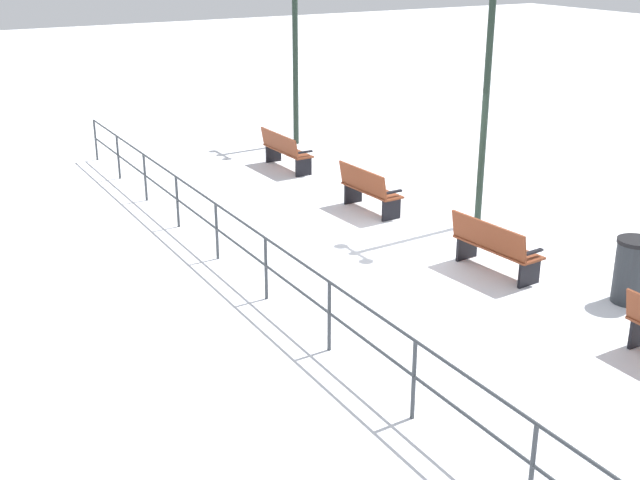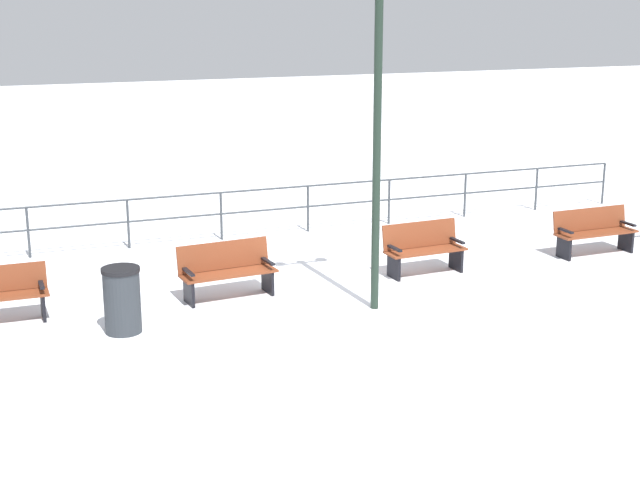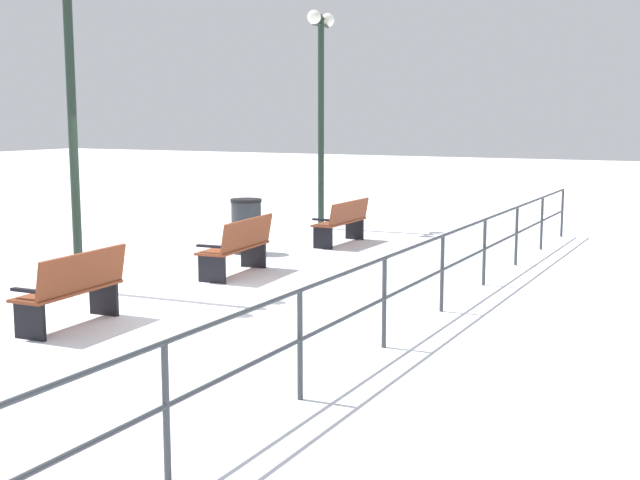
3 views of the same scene
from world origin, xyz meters
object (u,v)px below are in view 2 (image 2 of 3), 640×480
object	(u,v)px
bench_third	(424,248)
lamppost_middle	(378,92)
bench_fourth	(594,231)
bench_second	(227,270)
trash_bin	(122,300)

from	to	relation	value
bench_third	lamppost_middle	world-z (taller)	lamppost_middle
bench_third	bench_fourth	xyz separation A→B (m)	(0.03, 3.63, -0.01)
bench_third	bench_fourth	bearing A→B (deg)	86.48
bench_third	bench_fourth	world-z (taller)	bench_third
lamppost_middle	bench_second	bearing A→B (deg)	-124.08
trash_bin	lamppost_middle	bearing A→B (deg)	84.97
bench_second	bench_third	distance (m)	3.63
bench_second	trash_bin	xyz separation A→B (m)	(1.03, -1.87, 0.04)
bench_third	trash_bin	world-z (taller)	trash_bin
lamppost_middle	bench_fourth	bearing A→B (deg)	105.08
bench_third	lamppost_middle	bearing A→B (deg)	-51.20
bench_third	trash_bin	xyz separation A→B (m)	(1.09, -5.50, 0.03)
bench_second	trash_bin	distance (m)	2.14
bench_second	lamppost_middle	world-z (taller)	lamppost_middle
bench_second	bench_fourth	world-z (taller)	bench_second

